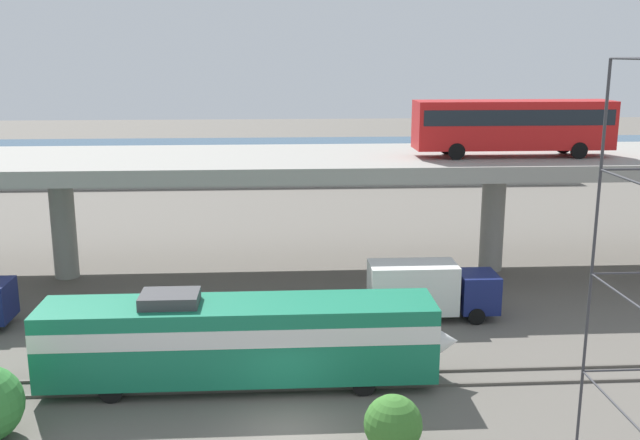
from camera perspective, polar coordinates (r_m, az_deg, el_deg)
The scene contains 14 objects.
ground_plane at distance 28.37m, azimuth -2.56°, elevation -16.23°, with size 260.00×260.00×0.00m, color #605B54.
rail_strip_near at distance 31.26m, azimuth -2.67°, elevation -13.17°, with size 110.00×0.12×0.12m, color #59544C.
rail_strip_far at distance 32.52m, azimuth -2.71°, elevation -12.08°, with size 110.00×0.12×0.12m, color #59544C.
train_locomotive at distance 31.04m, azimuth -4.84°, elevation -9.09°, with size 17.62×3.04×4.18m.
highway_overpass at distance 45.28m, azimuth -3.08°, elevation 4.24°, with size 96.00×10.98×7.63m.
transit_bus_on_overpass at distance 45.87m, azimuth 14.94°, elevation 7.40°, with size 12.00×2.68×3.40m.
service_truck_west at distance 39.00m, azimuth 8.56°, elevation -5.37°, with size 6.80×2.46×3.04m.
pier_parking_lot at distance 80.83m, azimuth -3.23°, elevation 3.64°, with size 64.43×10.35×1.29m, color gray.
parked_car_0 at distance 80.16m, azimuth -9.62°, elevation 4.42°, with size 4.03×1.88×1.50m.
parked_car_1 at distance 80.96m, azimuth -4.99°, elevation 4.64°, with size 4.20×1.85×1.50m.
parked_car_2 at distance 79.07m, azimuth 3.91°, elevation 4.46°, with size 4.46×1.86×1.50m.
parked_car_3 at distance 82.67m, azimuth 4.95°, elevation 4.82°, with size 4.61×1.83×1.50m.
harbor_water at distance 103.67m, azimuth -3.30°, elevation 5.37°, with size 140.00×36.00×0.01m, color #2D5170.
shrub_right at distance 26.73m, azimuth 5.77°, elevation -15.69°, with size 2.09×2.09×2.09m, color #3A762C.
Camera 1 is at (-0.28, -24.74, 13.88)m, focal length 40.66 mm.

